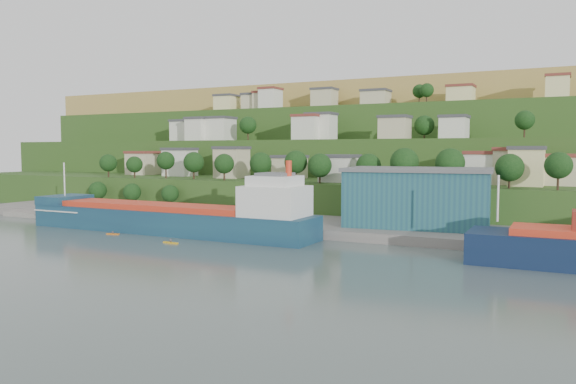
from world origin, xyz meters
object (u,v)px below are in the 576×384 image
Objects in this scene: warehouse at (418,197)px; cargo_ship_near at (175,220)px; caravan at (87,209)px; kayak_orange at (113,233)px.

cargo_ship_near is at bearing -161.88° from warehouse.
caravan is at bearing 163.21° from cargo_ship_near.
cargo_ship_near reaches higher than kayak_orange.
caravan is (-39.72, 12.21, -0.51)m from cargo_ship_near.
warehouse is 89.87m from caravan.
cargo_ship_near reaches higher than warehouse.
caravan is 35.13m from kayak_orange.
warehouse is at bearing -10.61° from caravan.
caravan is at bearing 128.12° from kayak_orange.
cargo_ship_near is 2.21× the size of warehouse.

